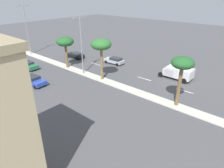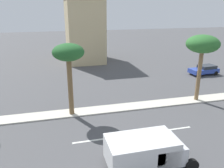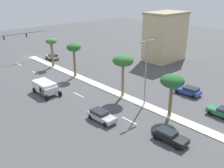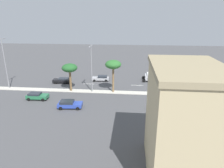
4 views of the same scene
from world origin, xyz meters
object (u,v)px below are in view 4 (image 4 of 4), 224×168
Objects in this scene: street_lamp_left at (5,60)px; palm_tree_left at (113,65)px; street_lamp_right at (91,65)px; sedan_black_left at (62,80)px; palm_tree_mid at (70,68)px; palm_tree_far at (179,68)px; directional_road_sign at (199,68)px; box_truck at (154,77)px; commercial_building at (183,124)px; sedan_green_far at (37,96)px; sedan_silver_center at (101,78)px; sedan_blue_near at (69,104)px.

palm_tree_left is at bearing -90.14° from street_lamp_left.
sedan_black_left is at bearing 57.65° from street_lamp_right.
palm_tree_far is at bearing -89.17° from palm_tree_mid.
sedan_black_left is (-8.13, 35.37, -1.86)m from directional_road_sign.
directional_road_sign is 13.20m from box_truck.
palm_tree_left is 24.23m from street_lamp_left.
palm_tree_mid is (-0.34, 23.16, -0.62)m from palm_tree_far.
commercial_building is 32.82m from box_truck.
commercial_building is 2.79× the size of sedan_green_far.
street_lamp_left is 22.61m from sedan_silver_center.
sedan_silver_center is (8.17, -5.56, -4.45)m from palm_tree_mid.
sedan_green_far is 0.96× the size of sedan_black_left.
sedan_blue_near reaches higher than sedan_green_far.
palm_tree_left is 1.62× the size of sedan_black_left.
sedan_green_far is at bearing -120.75° from street_lamp_left.
palm_tree_mid is (23.24, 18.46, -0.68)m from commercial_building.
box_truck is at bearing -1.15° from commercial_building.
street_lamp_right is (-0.43, 18.32, 0.20)m from palm_tree_far.
commercial_building is 26.85m from street_lamp_right.
palm_tree_left is 1.58× the size of sedan_blue_near.
palm_tree_mid is at bearing -90.85° from street_lamp_left.
commercial_building reaches higher than box_truck.
street_lamp_left is at bearing 104.91° from box_truck.
palm_tree_left is at bearing 21.03° from commercial_building.
palm_tree_left is (23.40, 8.99, 0.25)m from commercial_building.
box_truck reaches higher than sedan_black_left.
sedan_silver_center is (7.84, 17.60, -5.07)m from palm_tree_far.
street_lamp_right is (-13.65, 26.66, 3.43)m from directional_road_sign.
street_lamp_right is at bearing -91.10° from palm_tree_mid.
street_lamp_left is (-13.34, 46.27, 4.04)m from directional_road_sign.
sedan_black_left is (5.20, -10.90, -5.91)m from street_lamp_left.
sedan_blue_near is 15.37m from sedan_black_left.
palm_tree_left reaches higher than sedan_green_far.
commercial_building is 36.69m from sedan_black_left.
palm_tree_mid is at bearing 113.28° from directional_road_sign.
palm_tree_far is 19.92m from sedan_silver_center.
directional_road_sign reaches higher than sedan_black_left.
street_lamp_right reaches higher than sedan_silver_center.
sedan_blue_near is at bearing 127.25° from directional_road_sign.
sedan_blue_near is at bearing 140.86° from palm_tree_left.
sedan_green_far is at bearing 66.73° from sedan_blue_near.
palm_tree_far is 0.95× the size of palm_tree_left.
palm_tree_far is 1.51× the size of sedan_blue_near.
sedan_black_left is at bearing 99.42° from box_truck.
street_lamp_left is 2.70× the size of sedan_green_far.
palm_tree_mid reaches higher than sedan_silver_center.
box_truck is at bearing -46.74° from palm_tree_left.
palm_tree_far is 0.60× the size of street_lamp_left.
palm_tree_left is at bearing -111.55° from sedan_black_left.
street_lamp_left is at bearing 89.09° from street_lamp_right.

